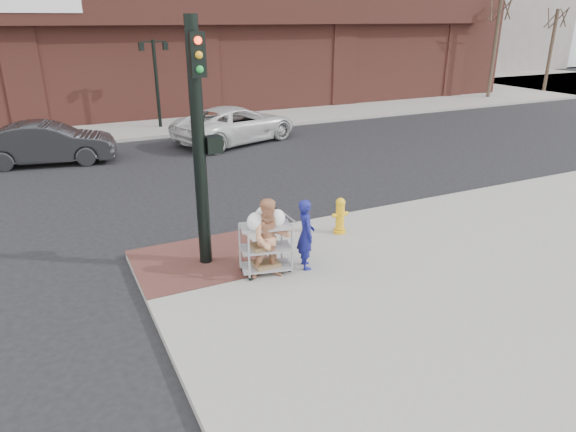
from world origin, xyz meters
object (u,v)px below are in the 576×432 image
sedan_dark (48,143)px  minivan_white (236,124)px  lamp_post (156,74)px  utility_cart (266,244)px  fire_hydrant (340,215)px  woman_blue (306,234)px  traffic_signal_pole (200,140)px  pedestrian_tan (270,239)px

sedan_dark → minivan_white: size_ratio=0.84×
lamp_post → sedan_dark: size_ratio=0.86×
minivan_white → utility_cart: 12.71m
minivan_white → lamp_post: bearing=11.1°
sedan_dark → utility_cart: 12.31m
sedan_dark → fire_hydrant: bearing=-139.8°
woman_blue → fire_hydrant: (1.61, 1.27, -0.29)m
woman_blue → fire_hydrant: woman_blue is taller
traffic_signal_pole → utility_cart: (0.95, -0.98, -2.05)m
woman_blue → minivan_white: 12.62m
traffic_signal_pole → minivan_white: traffic_signal_pole is taller
lamp_post → minivan_white: bearing=-60.0°
minivan_white → traffic_signal_pole: bearing=137.5°
utility_cart → sedan_dark: bearing=106.9°
traffic_signal_pole → pedestrian_tan: size_ratio=3.00×
woman_blue → fire_hydrant: 2.08m
sedan_dark → minivan_white: minivan_white is taller
minivan_white → utility_cart: minivan_white is taller
lamp_post → sedan_dark: lamp_post is taller
traffic_signal_pole → fire_hydrant: (3.41, 0.14, -2.22)m
traffic_signal_pole → woman_blue: (1.80, -1.13, -1.93)m
sedan_dark → utility_cart: utility_cart is taller
lamp_post → woman_blue: size_ratio=2.66×
utility_cart → minivan_white: bearing=72.2°
minivan_white → utility_cart: size_ratio=3.99×
minivan_white → pedestrian_tan: bearing=143.6°
woman_blue → minivan_white: (3.05, 12.25, -0.13)m
traffic_signal_pole → woman_blue: bearing=-32.2°
lamp_post → utility_cart: (-1.52, -16.21, -1.83)m
woman_blue → minivan_white: woman_blue is taller
sedan_dark → fire_hydrant: sedan_dark is taller
lamp_post → fire_hydrant: size_ratio=4.45×
lamp_post → woman_blue: (-0.68, -16.36, -1.72)m
minivan_white → fire_hydrant: 11.07m
woman_blue → fire_hydrant: size_ratio=1.67×
sedan_dark → utility_cart: size_ratio=3.33×
woman_blue → utility_cart: 0.86m
lamp_post → fire_hydrant: bearing=-86.5°
lamp_post → minivan_white: 5.09m
fire_hydrant → woman_blue: bearing=-141.7°
woman_blue → minivan_white: bearing=0.3°
lamp_post → sedan_dark: bearing=-139.0°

